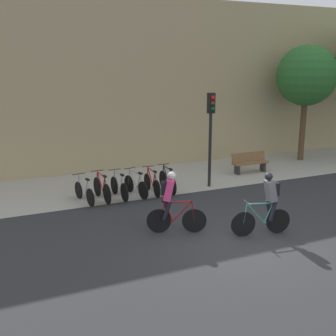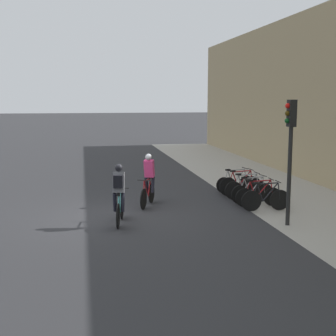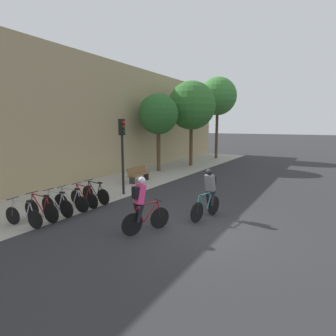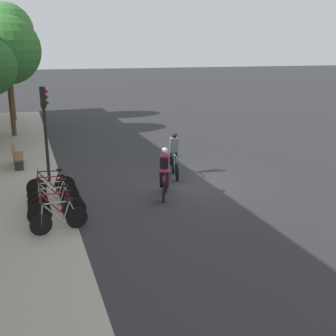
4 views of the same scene
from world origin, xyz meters
name	(u,v)px [view 4 (image 4 of 4)]	position (x,y,z in m)	size (l,w,h in m)	color
ground	(187,183)	(0.00, 0.00, 0.00)	(200.00, 200.00, 0.00)	#2B2B2D
cyclist_pink	(165,172)	(-1.39, 1.36, 0.95)	(1.58, 0.74, 1.79)	black
cyclist_grey	(174,153)	(1.01, 0.16, 0.95)	(1.75, 0.55, 1.80)	black
parked_bike_0	(59,219)	(-3.02, 5.01, 0.38)	(0.47, 1.61, 0.94)	black
parked_bike_1	(57,210)	(-2.39, 5.01, 0.41)	(0.46, 1.70, 0.99)	black
parked_bike_2	(56,203)	(-1.76, 5.01, 0.40)	(0.46, 1.64, 0.97)	black
parked_bike_3	(54,197)	(-1.13, 5.01, 0.39)	(0.48, 1.65, 0.96)	black
parked_bike_4	(53,191)	(-0.50, 5.01, 0.39)	(0.46, 1.64, 0.95)	black
parked_bike_5	(51,185)	(0.12, 5.01, 0.40)	(0.46, 1.66, 0.98)	black
traffic_light_pole	(45,117)	(1.90, 4.96, 2.51)	(0.26, 0.30, 3.63)	black
bench	(17,156)	(4.58, 6.12, 0.47)	(1.69, 0.44, 0.89)	brown
street_tree_1	(6,50)	(11.90, 6.32, 4.90)	(3.88, 3.88, 6.85)	#4C3823
street_tree_2	(6,31)	(17.73, 6.35, 6.15)	(3.70, 3.70, 8.03)	#4C3823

